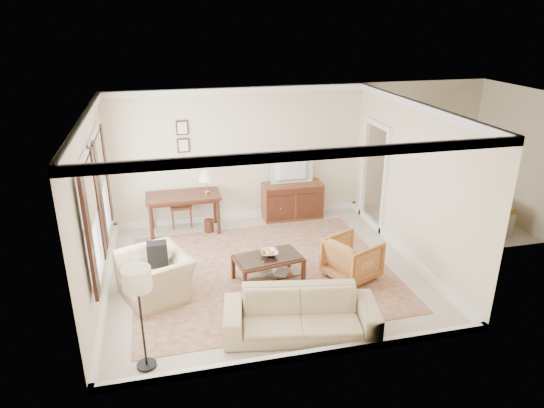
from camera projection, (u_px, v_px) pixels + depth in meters
name	position (u px, v px, depth m)	size (l,w,h in m)	color
room_shell	(264.00, 136.00, 7.80)	(5.51, 5.01, 2.91)	beige
annex_bedroom	(454.00, 208.00, 10.59)	(3.00, 2.70, 2.90)	beige
window_front	(91.00, 220.00, 6.92)	(0.12, 1.56, 1.80)	#CCB284
window_rear	(101.00, 184.00, 8.37)	(0.12, 1.56, 1.80)	#CCB284
doorway	(374.00, 177.00, 10.25)	(0.10, 1.12, 2.25)	white
rug	(263.00, 271.00, 8.67)	(4.49, 3.85, 0.01)	brown
writing_desk	(183.00, 200.00, 10.00)	(1.51, 0.76, 0.83)	#4D2316
desk_chair	(181.00, 203.00, 10.38)	(0.45, 0.45, 1.05)	brown
desk_lamp	(206.00, 182.00, 9.97)	(0.32, 0.32, 0.50)	silver
framed_prints	(183.00, 136.00, 9.98)	(0.25, 0.04, 0.68)	#4D2316
sideboard	(292.00, 201.00, 10.81)	(1.32, 0.51, 0.81)	brown
tv	(293.00, 164.00, 10.47)	(0.91, 0.52, 0.12)	black
coffee_table	(268.00, 262.00, 8.24)	(1.21, 0.83, 0.47)	#4D2316
fruit_bowl	(269.00, 252.00, 8.22)	(0.42, 0.42, 0.10)	silver
book_a	(258.00, 271.00, 8.31)	(0.28, 0.04, 0.38)	brown
book_b	(276.00, 271.00, 8.33)	(0.28, 0.03, 0.38)	brown
striped_armchair	(352.00, 257.00, 8.34)	(0.79, 0.74, 0.81)	brown
club_armchair	(155.00, 269.00, 7.76)	(1.13, 0.73, 0.99)	tan
backpack	(157.00, 253.00, 7.75)	(0.32, 0.22, 0.40)	black
sofa	(301.00, 307.00, 6.86)	(2.19, 0.64, 0.86)	tan
floor_lamp	(138.00, 286.00, 5.90)	(0.36, 0.36, 1.46)	black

